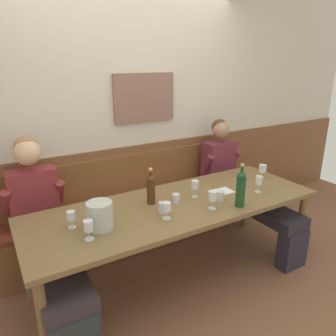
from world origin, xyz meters
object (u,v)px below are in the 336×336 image
(wine_glass_mid_left, at_px, (167,208))
(water_tumbler_center, at_px, (176,198))
(ice_bucket, at_px, (100,215))
(wine_glass_by_bottle, at_px, (71,216))
(wine_glass_center_rear, at_px, (195,185))
(wine_bottle_green_tall, at_px, (151,188))
(wine_glass_center_front, at_px, (213,197))
(person_left_seat, at_px, (240,183))
(wine_glass_mid_right, at_px, (263,169))
(wall_bench, at_px, (141,217))
(wine_glass_near_bucket, at_px, (88,227))
(wine_bottle_clear_water, at_px, (241,188))
(wine_glass_left_end, at_px, (259,181))
(dining_table, at_px, (177,211))
(water_tumbler_right, at_px, (221,196))
(person_right_seat, at_px, (44,229))
(water_tumbler_left, at_px, (162,208))

(wine_glass_mid_left, xyz_separation_m, water_tumbler_center, (0.22, 0.22, -0.05))
(ice_bucket, relative_size, wine_glass_by_bottle, 1.56)
(wine_glass_center_rear, bearing_deg, wine_bottle_green_tall, 168.79)
(wine_glass_center_front, relative_size, wine_glass_by_bottle, 1.18)
(person_left_seat, bearing_deg, wine_glass_center_front, -146.12)
(wine_glass_mid_left, height_order, wine_glass_mid_right, wine_glass_mid_right)
(wall_bench, xyz_separation_m, wine_glass_near_bucket, (-0.82, -0.89, 0.54))
(wine_glass_mid_left, relative_size, wine_glass_by_bottle, 1.04)
(wine_glass_mid_left, bearing_deg, wine_glass_by_bottle, 160.58)
(wine_bottle_clear_water, bearing_deg, wine_glass_by_bottle, 164.88)
(ice_bucket, bearing_deg, wall_bench, 48.10)
(wine_glass_left_end, relative_size, water_tumbler_center, 2.03)
(wine_glass_mid_left, height_order, wine_glass_center_rear, wine_glass_center_rear)
(ice_bucket, height_order, wine_glass_center_rear, ice_bucket)
(ice_bucket, bearing_deg, wine_glass_left_end, -3.73)
(wine_bottle_clear_water, xyz_separation_m, wine_glass_by_bottle, (-1.30, 0.35, -0.07))
(wine_glass_near_bucket, bearing_deg, wine_glass_center_front, -3.02)
(dining_table, bearing_deg, wine_glass_near_bucket, -167.69)
(person_left_seat, distance_m, wine_glass_mid_right, 0.33)
(wine_glass_mid_right, height_order, water_tumbler_right, wine_glass_mid_right)
(wall_bench, xyz_separation_m, wine_glass_left_end, (0.78, -0.88, 0.55))
(dining_table, xyz_separation_m, wine_glass_center_front, (0.20, -0.23, 0.17))
(wine_glass_mid_left, height_order, water_tumbler_right, wine_glass_mid_left)
(wine_glass_mid_left, bearing_deg, wine_glass_left_end, 1.30)
(wall_bench, distance_m, wine_bottle_clear_water, 1.26)
(person_right_seat, distance_m, wine_bottle_green_tall, 0.91)
(wine_glass_mid_left, relative_size, water_tumbler_center, 1.79)
(person_right_seat, relative_size, wine_glass_center_front, 8.56)
(ice_bucket, xyz_separation_m, wine_glass_near_bucket, (-0.12, -0.11, -0.00))
(wine_bottle_green_tall, xyz_separation_m, water_tumbler_right, (0.54, -0.26, -0.09))
(wine_glass_mid_left, distance_m, wine_glass_center_front, 0.41)
(wine_glass_center_front, distance_m, water_tumbler_center, 0.33)
(wall_bench, relative_size, wine_bottle_clear_water, 7.64)
(wine_bottle_clear_water, xyz_separation_m, wine_bottle_green_tall, (-0.61, 0.43, -0.03))
(wine_glass_center_rear, distance_m, wine_glass_near_bucket, 1.05)
(wine_glass_center_rear, xyz_separation_m, wine_glass_by_bottle, (-1.09, 0.00, -0.02))
(wine_glass_left_end, bearing_deg, wine_glass_by_bottle, 172.75)
(ice_bucket, relative_size, wine_glass_mid_right, 1.47)
(wall_bench, distance_m, wine_glass_mid_left, 1.07)
(person_right_seat, distance_m, wine_bottle_clear_water, 1.61)
(person_left_seat, distance_m, wine_glass_near_bucket, 1.91)
(water_tumbler_left, bearing_deg, wine_bottle_green_tall, 86.81)
(wine_glass_center_rear, bearing_deg, wine_glass_left_end, -19.82)
(wall_bench, bearing_deg, wine_glass_center_front, -78.15)
(wine_glass_center_rear, bearing_deg, wine_glass_mid_left, -151.74)
(ice_bucket, bearing_deg, wine_glass_mid_right, 4.92)
(wine_glass_left_end, bearing_deg, wine_glass_near_bucket, -179.63)
(wine_glass_mid_left, height_order, wine_glass_left_end, wine_glass_left_end)
(wine_bottle_clear_water, height_order, wine_glass_by_bottle, wine_bottle_clear_water)
(wine_glass_left_end, bearing_deg, wine_glass_mid_left, -178.70)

